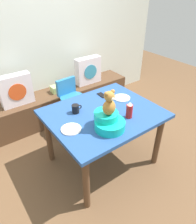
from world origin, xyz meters
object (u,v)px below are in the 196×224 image
object	(u,v)px
highchair	(72,99)
dinner_plate_far	(71,129)
coffee_mug	(76,109)
cell_phone	(102,95)
dining_table	(103,120)
book_stack	(58,89)
pillow_floral_left	(16,90)
infant_seat_teal	(109,122)
teddy_bear	(109,104)
pillow_floral_right	(88,71)
dinner_plate_near	(122,98)
ketchup_bottle	(129,110)

from	to	relation	value
highchair	dinner_plate_far	distance (m)	1.03
coffee_mug	cell_phone	bearing A→B (deg)	16.69
dinner_plate_far	coffee_mug	bearing A→B (deg)	49.99
coffee_mug	dining_table	bearing A→B (deg)	-35.33
book_stack	coffee_mug	distance (m)	1.15
dining_table	highchair	size ratio (longest dim) A/B	1.53
pillow_floral_left	infant_seat_teal	world-z (taller)	same
pillow_floral_left	dining_table	world-z (taller)	pillow_floral_left
pillow_floral_left	book_stack	world-z (taller)	pillow_floral_left
book_stack	pillow_floral_left	bearing A→B (deg)	-178.09
pillow_floral_left	cell_phone	world-z (taller)	pillow_floral_left
teddy_bear	dinner_plate_far	bearing A→B (deg)	148.68
pillow_floral_left	pillow_floral_right	world-z (taller)	same
dining_table	cell_phone	size ratio (longest dim) A/B	8.40
book_stack	cell_phone	xyz separation A→B (m)	(0.17, -0.93, 0.23)
book_stack	cell_phone	world-z (taller)	cell_phone
pillow_floral_right	cell_phone	distance (m)	1.00
dining_table	dinner_plate_near	world-z (taller)	dinner_plate_near
infant_seat_teal	ketchup_bottle	bearing A→B (deg)	2.90
book_stack	infant_seat_teal	world-z (taller)	infant_seat_teal
dinner_plate_near	cell_phone	xyz separation A→B (m)	(-0.15, 0.20, -0.00)
coffee_mug	cell_phone	size ratio (longest dim) A/B	0.83
dining_table	coffee_mug	distance (m)	0.34
pillow_floral_right	book_stack	world-z (taller)	pillow_floral_right
infant_seat_teal	ketchup_bottle	size ratio (longest dim) A/B	1.78
infant_seat_teal	teddy_bear	size ratio (longest dim) A/B	1.32
coffee_mug	dinner_plate_near	size ratio (longest dim) A/B	0.60
infant_seat_teal	dinner_plate_near	bearing A→B (deg)	35.78
pillow_floral_right	dinner_plate_near	xyz separation A→B (m)	(-0.25, -1.12, 0.07)
highchair	pillow_floral_left	bearing A→B (deg)	146.75
dining_table	coffee_mug	world-z (taller)	coffee_mug
coffee_mug	dinner_plate_near	distance (m)	0.63
book_stack	coffee_mug	bearing A→B (deg)	-105.46
infant_seat_teal	cell_phone	size ratio (longest dim) A/B	2.29
dinner_plate_far	dinner_plate_near	bearing A→B (deg)	12.01
infant_seat_teal	teddy_bear	world-z (taller)	teddy_bear
infant_seat_teal	dinner_plate_far	world-z (taller)	infant_seat_teal
dining_table	teddy_bear	world-z (taller)	teddy_bear
teddy_bear	dinner_plate_near	world-z (taller)	teddy_bear
pillow_floral_right	highchair	bearing A→B (deg)	-143.87
pillow_floral_right	infant_seat_teal	bearing A→B (deg)	-117.08
dinner_plate_far	cell_phone	bearing A→B (deg)	29.45
highchair	teddy_bear	distance (m)	1.19
highchair	cell_phone	distance (m)	0.57
dining_table	infant_seat_teal	size ratio (longest dim) A/B	3.67
infant_seat_teal	book_stack	bearing A→B (deg)	83.10
teddy_bear	book_stack	bearing A→B (deg)	83.10
book_stack	dinner_plate_far	xyz separation A→B (m)	(-0.49, -1.31, 0.24)
dinner_plate_far	teddy_bear	bearing A→B (deg)	-31.32
highchair	ketchup_bottle	world-z (taller)	ketchup_bottle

